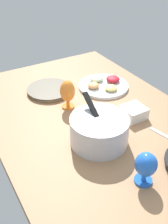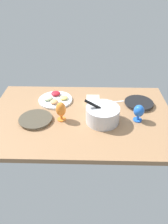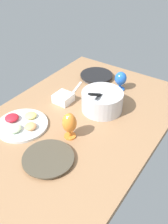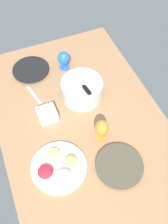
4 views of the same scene
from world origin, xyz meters
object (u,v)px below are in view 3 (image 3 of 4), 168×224
dinner_plate_left (97,76)px  dinner_plate_right (48,159)px  hurricane_glass_orange (69,124)px  square_bowl_white (63,98)px  fruit_platter (22,124)px  hurricane_glass_blue (121,79)px  mixing_bowl (102,100)px

dinner_plate_left → dinner_plate_right: dinner_plate_left is taller
hurricane_glass_orange → square_bowl_white: 37.59cm
fruit_platter → hurricane_glass_orange: hurricane_glass_orange is taller
square_bowl_white → hurricane_glass_orange: bearing=44.3°
hurricane_glass_blue → dinner_plate_left: bearing=-102.5°
dinner_plate_left → mixing_bowl: bearing=36.9°
hurricane_glass_orange → dinner_plate_right: bearing=4.9°
dinner_plate_right → square_bowl_white: size_ratio=2.35×
fruit_platter → hurricane_glass_orange: 33.07cm
square_bowl_white → mixing_bowl: bearing=105.7°
hurricane_glass_orange → dinner_plate_left: bearing=-160.0°
mixing_bowl → square_bowl_white: 28.40cm
dinner_plate_right → square_bowl_white: (-48.04, -27.69, 2.19)cm
mixing_bowl → hurricane_glass_orange: size_ratio=1.70×
dinner_plate_left → hurricane_glass_orange: hurricane_glass_orange is taller
square_bowl_white → fruit_platter: bearing=-7.6°
mixing_bowl → square_bowl_white: mixing_bowl is taller
dinner_plate_right → hurricane_glass_orange: hurricane_glass_orange is taller
dinner_plate_left → fruit_platter: 78.75cm
hurricane_glass_orange → hurricane_glass_blue: 63.78cm
dinner_plate_right → mixing_bowl: mixing_bowl is taller
dinner_plate_right → square_bowl_white: bearing=-150.0°
mixing_bowl → hurricane_glass_orange: bearing=-2.1°
dinner_plate_left → fruit_platter: fruit_platter is taller
mixing_bowl → fruit_platter: bearing=-36.2°
mixing_bowl → hurricane_glass_orange: (34.12, -1.24, 2.67)cm
hurricane_glass_orange → mixing_bowl: bearing=177.9°
dinner_plate_left → fruit_platter: (78.56, -5.51, 0.05)cm
dinner_plate_left → square_bowl_white: square_bowl_white is taller
dinner_plate_left → square_bowl_white: 42.69cm
mixing_bowl → fruit_platter: mixing_bowl is taller
fruit_platter → hurricane_glass_orange: bearing=107.1°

